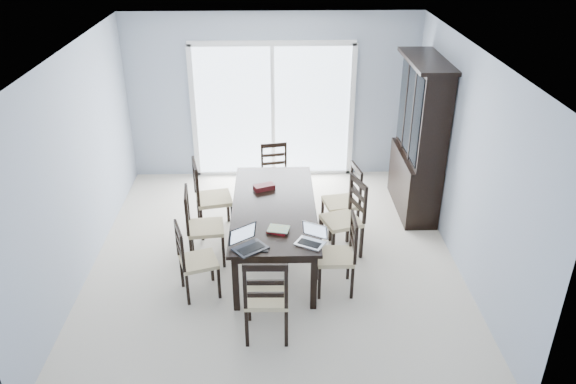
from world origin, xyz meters
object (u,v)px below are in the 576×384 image
object	(u,v)px
china_hutch	(419,140)
chair_end_far	(275,168)
chair_left_far	(206,190)
cell_phone	(263,251)
chair_left_mid	(197,219)
chair_right_far	(348,193)
game_box	(264,187)
chair_right_near	(344,247)
chair_end_near	(266,291)
chair_right_mid	(349,209)
laptop_dark	(250,245)
hot_tub	(220,126)
laptop_silver	(310,240)
dining_table	(274,211)
chair_left_near	(190,253)

from	to	relation	value
china_hutch	chair_end_far	size ratio (longest dim) A/B	2.12
chair_left_far	cell_phone	bearing A→B (deg)	12.72
china_hutch	chair_left_far	size ratio (longest dim) A/B	1.84
chair_left_mid	chair_right_far	distance (m)	2.01
chair_right_far	game_box	world-z (taller)	chair_right_far
chair_right_near	chair_end_near	bearing A→B (deg)	134.33
chair_left_far	chair_end_near	size ratio (longest dim) A/B	1.04
chair_right_mid	game_box	size ratio (longest dim) A/B	4.47
china_hutch	chair_right_far	size ratio (longest dim) A/B	2.00
laptop_dark	chair_end_far	bearing A→B (deg)	47.05
laptop_dark	hot_tub	xyz separation A→B (m)	(-0.69, 4.41, -0.32)
chair_right_near	laptop_silver	size ratio (longest dim) A/B	3.01
chair_right_near	chair_left_mid	bearing A→B (deg)	69.98
dining_table	chair_end_far	distance (m)	1.51
chair_left_far	game_box	world-z (taller)	chair_left_far
chair_end_far	laptop_silver	size ratio (longest dim) A/B	2.90
chair_right_far	laptop_dark	xyz separation A→B (m)	(-1.23, -1.58, 0.22)
chair_left_near	chair_end_far	world-z (taller)	chair_left_near
chair_right_mid	cell_phone	size ratio (longest dim) A/B	10.66
chair_right_near	chair_right_far	xyz separation A→B (m)	(0.20, 1.28, 0.01)
chair_left_near	laptop_dark	bearing A→B (deg)	51.82
chair_left_near	hot_tub	distance (m)	4.16
cell_phone	chair_right_mid	bearing A→B (deg)	45.63
hot_tub	china_hutch	bearing A→B (deg)	-36.58
cell_phone	chair_left_near	bearing A→B (deg)	159.29
chair_right_near	chair_left_near	bearing A→B (deg)	92.02
chair_end_far	game_box	xyz separation A→B (m)	(-0.14, -1.08, 0.23)
dining_table	laptop_dark	size ratio (longest dim) A/B	5.35
laptop_dark	laptop_silver	xyz separation A→B (m)	(0.63, 0.08, -0.01)
laptop_dark	hot_tub	distance (m)	4.47
laptop_silver	game_box	world-z (taller)	laptop_silver
dining_table	hot_tub	distance (m)	3.58
chair_left_mid	chair_right_mid	world-z (taller)	chair_right_mid
chair_left_mid	chair_right_far	xyz separation A→B (m)	(1.90, 0.65, -0.02)
china_hutch	chair_left_mid	bearing A→B (deg)	-156.53
chair_left_far	chair_right_mid	size ratio (longest dim) A/B	1.04
dining_table	chair_right_mid	size ratio (longest dim) A/B	1.91
chair_left_mid	chair_end_near	bearing A→B (deg)	23.39
chair_end_near	chair_end_far	xyz separation A→B (m)	(0.11, 3.00, -0.06)
chair_left_near	hot_tub	world-z (taller)	chair_left_near
laptop_dark	hot_tub	world-z (taller)	laptop_dark
laptop_silver	cell_phone	bearing A→B (deg)	-136.88
chair_end_far	chair_end_near	bearing A→B (deg)	77.65
chair_end_far	laptop_silver	xyz separation A→B (m)	(0.36, -2.38, 0.25)
chair_right_far	chair_left_far	bearing A→B (deg)	77.69
chair_end_near	game_box	xyz separation A→B (m)	(-0.04, 1.92, 0.17)
chair_end_far	laptop_silver	world-z (taller)	chair_end_far
china_hutch	chair_end_near	world-z (taller)	china_hutch
game_box	hot_tub	xyz separation A→B (m)	(-0.82, 3.02, -0.30)
chair_right_near	chair_end_near	size ratio (longest dim) A/B	0.93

